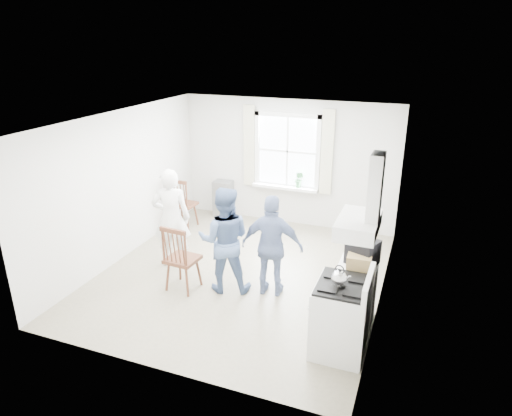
{
  "coord_description": "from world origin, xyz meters",
  "views": [
    {
      "loc": [
        2.63,
        -6.23,
        3.76
      ],
      "look_at": [
        0.18,
        0.2,
        1.15
      ],
      "focal_mm": 32.0,
      "sensor_mm": 36.0,
      "label": 1
    }
  ],
  "objects_px": {
    "windsor_chair_a": "(180,198)",
    "windsor_chair_b": "(177,252)",
    "gas_stove": "(341,317)",
    "person_left": "(171,218)",
    "person_mid": "(224,240)",
    "stereo_stack": "(363,252)",
    "low_cabinet": "(356,292)",
    "person_right": "(272,246)"
  },
  "relations": [
    {
      "from": "stereo_stack",
      "to": "person_mid",
      "type": "distance_m",
      "value": 2.1
    },
    {
      "from": "gas_stove",
      "to": "stereo_stack",
      "type": "bearing_deg",
      "value": 81.75
    },
    {
      "from": "low_cabinet",
      "to": "stereo_stack",
      "type": "distance_m",
      "value": 0.62
    },
    {
      "from": "windsor_chair_b",
      "to": "person_mid",
      "type": "relative_size",
      "value": 0.66
    },
    {
      "from": "stereo_stack",
      "to": "windsor_chair_a",
      "type": "distance_m",
      "value": 4.42
    },
    {
      "from": "low_cabinet",
      "to": "windsor_chair_b",
      "type": "xyz_separation_m",
      "value": [
        -2.68,
        -0.19,
        0.22
      ]
    },
    {
      "from": "windsor_chair_b",
      "to": "person_left",
      "type": "xyz_separation_m",
      "value": [
        -0.54,
        0.77,
        0.19
      ]
    },
    {
      "from": "person_left",
      "to": "person_mid",
      "type": "height_order",
      "value": "person_left"
    },
    {
      "from": "stereo_stack",
      "to": "gas_stove",
      "type": "bearing_deg",
      "value": -98.25
    },
    {
      "from": "low_cabinet",
      "to": "windsor_chair_a",
      "type": "bearing_deg",
      "value": 152.58
    },
    {
      "from": "windsor_chair_a",
      "to": "person_right",
      "type": "bearing_deg",
      "value": -34.07
    },
    {
      "from": "gas_stove",
      "to": "person_right",
      "type": "bearing_deg",
      "value": 141.89
    },
    {
      "from": "low_cabinet",
      "to": "stereo_stack",
      "type": "relative_size",
      "value": 1.94
    },
    {
      "from": "person_left",
      "to": "stereo_stack",
      "type": "bearing_deg",
      "value": 146.26
    },
    {
      "from": "windsor_chair_a",
      "to": "stereo_stack",
      "type": "bearing_deg",
      "value": -26.89
    },
    {
      "from": "low_cabinet",
      "to": "windsor_chair_b",
      "type": "relative_size",
      "value": 0.81
    },
    {
      "from": "windsor_chair_b",
      "to": "person_right",
      "type": "xyz_separation_m",
      "value": [
        1.36,
        0.47,
        0.13
      ]
    },
    {
      "from": "stereo_stack",
      "to": "low_cabinet",
      "type": "bearing_deg",
      "value": -142.88
    },
    {
      "from": "low_cabinet",
      "to": "stereo_stack",
      "type": "xyz_separation_m",
      "value": [
        0.04,
        0.03,
        0.62
      ]
    },
    {
      "from": "gas_stove",
      "to": "person_left",
      "type": "bearing_deg",
      "value": 157.95
    },
    {
      "from": "person_left",
      "to": "person_mid",
      "type": "distance_m",
      "value": 1.26
    },
    {
      "from": "stereo_stack",
      "to": "person_left",
      "type": "height_order",
      "value": "person_left"
    },
    {
      "from": "gas_stove",
      "to": "windsor_chair_a",
      "type": "distance_m",
      "value": 4.69
    },
    {
      "from": "gas_stove",
      "to": "stereo_stack",
      "type": "height_order",
      "value": "stereo_stack"
    },
    {
      "from": "low_cabinet",
      "to": "windsor_chair_a",
      "type": "distance_m",
      "value": 4.38
    },
    {
      "from": "stereo_stack",
      "to": "windsor_chair_b",
      "type": "relative_size",
      "value": 0.42
    },
    {
      "from": "low_cabinet",
      "to": "person_right",
      "type": "xyz_separation_m",
      "value": [
        -1.32,
        0.28,
        0.35
      ]
    },
    {
      "from": "windsor_chair_b",
      "to": "person_right",
      "type": "height_order",
      "value": "person_right"
    },
    {
      "from": "gas_stove",
      "to": "low_cabinet",
      "type": "height_order",
      "value": "gas_stove"
    },
    {
      "from": "windsor_chair_a",
      "to": "person_mid",
      "type": "bearing_deg",
      "value": -45.39
    },
    {
      "from": "stereo_stack",
      "to": "windsor_chair_b",
      "type": "height_order",
      "value": "stereo_stack"
    },
    {
      "from": "gas_stove",
      "to": "windsor_chair_b",
      "type": "bearing_deg",
      "value": 168.89
    },
    {
      "from": "stereo_stack",
      "to": "windsor_chair_a",
      "type": "relative_size",
      "value": 0.43
    },
    {
      "from": "gas_stove",
      "to": "person_left",
      "type": "relative_size",
      "value": 0.65
    },
    {
      "from": "person_right",
      "to": "windsor_chair_b",
      "type": "bearing_deg",
      "value": 12.53
    },
    {
      "from": "low_cabinet",
      "to": "person_left",
      "type": "bearing_deg",
      "value": 169.84
    },
    {
      "from": "stereo_stack",
      "to": "person_left",
      "type": "xyz_separation_m",
      "value": [
        -3.26,
        0.55,
        -0.2
      ]
    },
    {
      "from": "windsor_chair_a",
      "to": "windsor_chair_b",
      "type": "distance_m",
      "value": 2.51
    },
    {
      "from": "windsor_chair_a",
      "to": "person_left",
      "type": "bearing_deg",
      "value": -65.28
    },
    {
      "from": "stereo_stack",
      "to": "windsor_chair_a",
      "type": "bearing_deg",
      "value": 153.11
    },
    {
      "from": "gas_stove",
      "to": "person_left",
      "type": "xyz_separation_m",
      "value": [
        -3.16,
        1.28,
        0.38
      ]
    },
    {
      "from": "stereo_stack",
      "to": "person_mid",
      "type": "relative_size",
      "value": 0.28
    }
  ]
}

